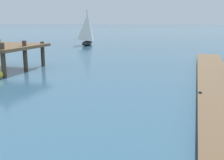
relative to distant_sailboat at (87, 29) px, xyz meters
The scene contains 2 objects.
floating_dock 25.15m from the distant_sailboat, 54.39° to the right, with size 2.50×20.48×0.53m.
distant_sailboat is the anchor object (origin of this frame).
Camera 1 is at (4.97, -0.65, 3.39)m, focal length 44.73 mm.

